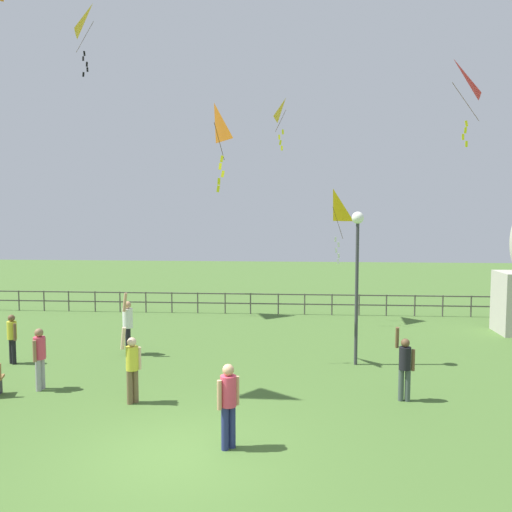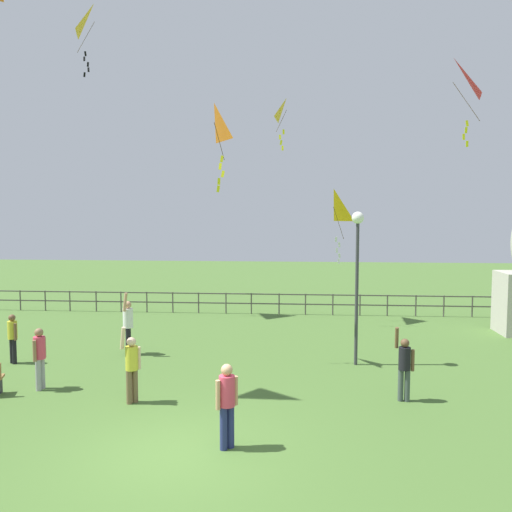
% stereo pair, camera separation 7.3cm
% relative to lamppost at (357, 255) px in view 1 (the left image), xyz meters
% --- Properties ---
extents(ground_plane, '(80.00, 80.00, 0.00)m').
position_rel_lamppost_xyz_m(ground_plane, '(-3.99, -6.26, -3.33)').
color(ground_plane, '#476B2D').
extents(lamppost, '(0.36, 0.36, 4.60)m').
position_rel_lamppost_xyz_m(lamppost, '(0.00, 0.00, 0.00)').
color(lamppost, '#38383D').
rests_on(lamppost, ground_plane).
extents(person_2, '(0.30, 0.48, 1.61)m').
position_rel_lamppost_xyz_m(person_2, '(-8.37, -2.92, -2.40)').
color(person_2, '#99999E').
rests_on(person_2, ground_plane).
extents(person_3, '(0.32, 0.55, 2.05)m').
position_rel_lamppost_xyz_m(person_3, '(-7.18, 0.56, -2.30)').
color(person_3, black).
rests_on(person_3, ground_plane).
extents(person_4, '(0.45, 0.40, 1.88)m').
position_rel_lamppost_xyz_m(person_4, '(-5.70, -3.67, -2.38)').
color(person_4, brown).
rests_on(person_4, ground_plane).
extents(person_5, '(0.39, 0.30, 1.51)m').
position_rel_lamppost_xyz_m(person_5, '(-10.35, -0.69, -2.46)').
color(person_5, black).
rests_on(person_5, ground_plane).
extents(person_6, '(0.40, 0.37, 1.67)m').
position_rel_lamppost_xyz_m(person_6, '(-3.10, -5.93, -2.37)').
color(person_6, navy).
rests_on(person_6, ground_plane).
extents(person_7, '(0.47, 0.31, 1.81)m').
position_rel_lamppost_xyz_m(person_7, '(0.83, -3.03, -2.42)').
color(person_7, '#3F4C47').
rests_on(person_7, ground_plane).
extents(kite_1, '(0.76, 0.95, 2.57)m').
position_rel_lamppost_xyz_m(kite_1, '(-4.21, -0.26, 3.77)').
color(kite_1, orange).
extents(kite_2, '(1.23, 1.25, 3.01)m').
position_rel_lamppost_xyz_m(kite_2, '(-10.49, 6.82, 9.29)').
color(kite_2, yellow).
extents(kite_3, '(1.38, 1.10, 2.77)m').
position_rel_lamppost_xyz_m(kite_3, '(3.31, 2.42, 5.45)').
color(kite_3, red).
extents(kite_4, '(0.69, 1.20, 2.08)m').
position_rel_lamppost_xyz_m(kite_4, '(-2.26, 6.23, 5.38)').
color(kite_4, yellow).
extents(kite_6, '(1.00, 1.00, 2.92)m').
position_rel_lamppost_xyz_m(kite_6, '(-0.36, 5.20, 1.37)').
color(kite_6, yellow).
extents(waterfront_railing, '(36.01, 0.06, 0.95)m').
position_rel_lamppost_xyz_m(waterfront_railing, '(-4.36, 7.74, -2.71)').
color(waterfront_railing, '#4C4742').
rests_on(waterfront_railing, ground_plane).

